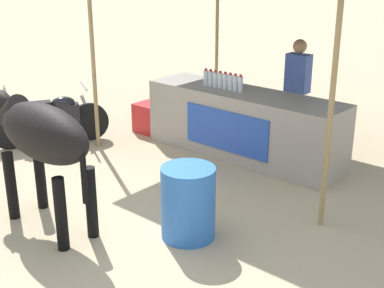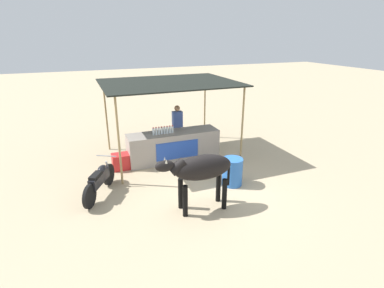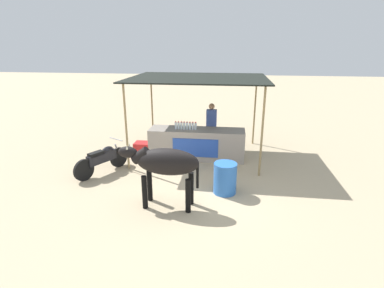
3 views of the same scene
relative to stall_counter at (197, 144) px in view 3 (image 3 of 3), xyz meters
The scene contains 9 objects.
ground_plane 2.25m from the stall_counter, 90.00° to the right, with size 60.00×60.00×0.00m, color tan.
stall_counter is the anchor object (origin of this frame).
stall_awning 1.98m from the stall_counter, 90.00° to the left, with size 4.20×3.20×2.54m.
water_bottle_row 0.69m from the stall_counter, behind, with size 0.70×0.07×0.25m.
vendor_behind_counter 0.93m from the stall_counter, 61.66° to the left, with size 0.34×0.22×1.65m.
cooler_box 1.74m from the stall_counter, behind, with size 0.60×0.44×0.48m, color red.
water_barrel 2.47m from the stall_counter, 67.15° to the right, with size 0.56×0.56×0.77m, color blue.
cow 3.16m from the stall_counter, 96.59° to the right, with size 1.83×0.58×1.44m.
motorcycle_parked 2.94m from the stall_counter, 148.62° to the right, with size 0.99×1.61×0.90m.
Camera 3 is at (1.02, -6.81, 3.51)m, focal length 28.00 mm.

